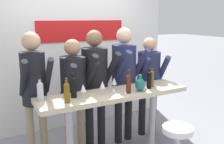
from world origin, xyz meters
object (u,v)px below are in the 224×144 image
Objects in this scene: person_center_left at (95,77)px; wine_bottle_4 at (152,77)px; person_left at (74,86)px; decorative_vase at (140,84)px; person_center_right at (149,76)px; wine_glass_2 at (83,88)px; wine_bottle_0 at (73,86)px; wine_bottle_5 at (129,83)px; wine_bottle_2 at (149,79)px; tasting_table at (115,106)px; wine_glass_1 at (114,81)px; person_center at (124,73)px; wine_bottle_3 at (67,92)px; wine_bottle_1 at (40,90)px; person_far_left at (34,84)px; wine_glass_0 at (102,85)px.

person_center_left is 0.80m from wine_bottle_4.
person_left reaches higher than decorative_vase.
person_center_right is at bearing -7.26° from person_left.
wine_glass_2 is at bearing -132.92° from person_center_left.
person_center_right is 1.53m from wine_bottle_0.
person_left reaches higher than wine_bottle_5.
wine_bottle_0 is at bearing 174.17° from wine_bottle_2.
decorative_vase is (-0.27, -0.11, -0.04)m from wine_bottle_4.
person_center_right reaches higher than decorative_vase.
wine_bottle_5 is at bearing -130.49° from person_center_right.
tasting_table is at bearing 139.27° from wine_bottle_5.
person_center is at bearing 46.10° from wine_glass_1.
person_center_left reaches higher than decorative_vase.
wine_bottle_1 is at bearing 140.53° from wine_bottle_3.
person_far_left is 1.34m from person_center.
person_center reaches higher than wine_bottle_5.
wine_glass_1 is at bearing 13.09° from wine_bottle_3.
tasting_table is 0.75m from wine_bottle_3.
wine_bottle_0 reaches higher than wine_bottle_4.
person_far_left reaches higher than decorative_vase.
person_center_right is 5.53× the size of wine_bottle_5.
wine_bottle_0 is 1.04m from wine_bottle_2.
person_center_right is 5.77× the size of wine_bottle_3.
wine_bottle_4 is (-0.32, -0.50, 0.12)m from person_center_right.
wine_glass_2 is (-0.88, -0.53, 0.01)m from person_center.
wine_bottle_1 is at bearing -91.18° from person_far_left.
wine_bottle_1 is at bearing 170.27° from decorative_vase.
wine_bottle_1 is at bearing 173.19° from wine_bottle_2.
wine_bottle_0 is 0.36m from wine_glass_0.
person_left is 0.57m from wine_glass_1.
decorative_vase reaches higher than wine_glass_1.
wine_bottle_0 reaches higher than wine_bottle_2.
person_center_left is 0.78m from wine_bottle_2.
wine_bottle_4 is at bearing -112.15° from person_center_right.
person_left is 0.49m from wine_glass_2.
wine_bottle_0 is 1.08× the size of wine_bottle_2.
person_center_right is 1.00m from wine_bottle_5.
person_far_left is 0.88m from wine_glass_0.
wine_glass_2 is (-0.59, 0.06, -0.01)m from wine_bottle_5.
wine_glass_0 is at bearing -35.62° from person_far_left.
person_center is at bearing 79.52° from decorative_vase.
wine_bottle_1 is (-1.83, -0.40, 0.12)m from person_center_right.
person_center is (1.34, 0.01, -0.00)m from person_far_left.
wine_bottle_3 reaches higher than wine_glass_0.
person_center is 1.02m from wine_glass_2.
wine_glass_2 is at bearing 176.09° from decorative_vase.
wine_glass_0 is (0.48, 0.07, -0.00)m from wine_bottle_3.
wine_bottle_3 is 1.01× the size of wine_bottle_4.
wine_bottle_2 is 0.99× the size of wine_bottle_3.
wine_glass_0 is (-0.19, -0.04, 0.32)m from tasting_table.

